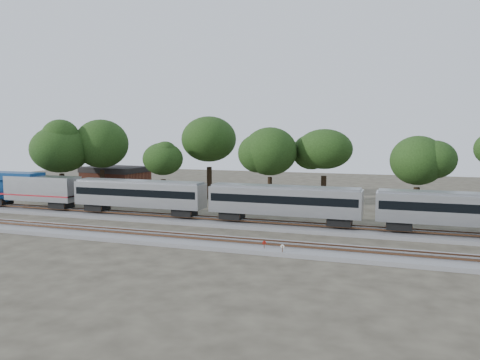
% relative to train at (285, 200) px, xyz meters
% --- Properties ---
extents(ground, '(160.00, 160.00, 0.00)m').
position_rel_train_xyz_m(ground, '(-4.34, -6.00, -3.22)').
color(ground, '#383328').
rests_on(ground, ground).
extents(track_far, '(160.00, 5.00, 0.73)m').
position_rel_train_xyz_m(track_far, '(-4.34, -0.00, -3.01)').
color(track_far, slate).
rests_on(track_far, ground).
extents(track_near, '(160.00, 5.00, 0.73)m').
position_rel_train_xyz_m(track_near, '(-4.34, -10.00, -3.01)').
color(track_near, slate).
rests_on(track_near, ground).
extents(train, '(90.87, 3.13, 4.62)m').
position_rel_train_xyz_m(train, '(0.00, 0.00, 0.00)').
color(train, '#B5B8BD').
rests_on(train, ground).
extents(switch_stand_red, '(0.33, 0.17, 1.09)m').
position_rel_train_xyz_m(switch_stand_red, '(0.72, -11.41, -2.52)').
color(switch_stand_red, '#512D19').
rests_on(switch_stand_red, ground).
extents(switch_stand_white, '(0.35, 0.07, 1.11)m').
position_rel_train_xyz_m(switch_stand_white, '(2.62, -12.26, -2.51)').
color(switch_stand_white, '#512D19').
rests_on(switch_stand_white, ground).
extents(switch_lever, '(0.56, 0.41, 0.30)m').
position_rel_train_xyz_m(switch_lever, '(2.30, -11.37, -3.07)').
color(switch_lever, '#512D19').
rests_on(switch_lever, ground).
extents(brick_building, '(11.17, 8.53, 4.96)m').
position_rel_train_xyz_m(brick_building, '(-34.59, 18.23, -0.72)').
color(brick_building, brown).
rests_on(brick_building, ground).
extents(tree_0, '(8.45, 8.45, 11.91)m').
position_rel_train_xyz_m(tree_0, '(-37.96, 8.58, 5.08)').
color(tree_0, black).
rests_on(tree_0, ground).
extents(tree_1, '(9.25, 9.25, 13.04)m').
position_rel_train_xyz_m(tree_1, '(-33.31, 12.59, 5.86)').
color(tree_1, black).
rests_on(tree_1, ground).
extents(tree_2, '(6.97, 6.97, 9.83)m').
position_rel_train_xyz_m(tree_2, '(-22.23, 12.52, 3.62)').
color(tree_2, black).
rests_on(tree_2, ground).
extents(tree_3, '(9.99, 9.99, 14.09)m').
position_rel_train_xyz_m(tree_3, '(-17.16, 18.91, 6.60)').
color(tree_3, black).
rests_on(tree_3, ground).
extents(tree_4, '(8.30, 8.30, 11.71)m').
position_rel_train_xyz_m(tree_4, '(-5.65, 14.27, 4.93)').
color(tree_4, black).
rests_on(tree_4, ground).
extents(tree_5, '(8.65, 8.65, 12.19)m').
position_rel_train_xyz_m(tree_5, '(1.87, 16.73, 5.27)').
color(tree_5, black).
rests_on(tree_5, ground).
extents(tree_6, '(7.53, 7.53, 10.62)m').
position_rel_train_xyz_m(tree_6, '(14.47, 11.29, 4.17)').
color(tree_6, black).
rests_on(tree_6, ground).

